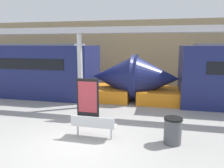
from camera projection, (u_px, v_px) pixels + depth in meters
ground_plane at (75, 144)px, 7.06m from camera, size 60.00×60.00×0.00m
station_wall at (128, 53)px, 17.14m from camera, size 56.00×0.20×5.00m
bench_near at (93, 124)px, 7.43m from camera, size 1.54×0.47×0.80m
trash_bin at (173, 131)px, 7.03m from camera, size 0.59×0.59×0.87m
poster_board at (88, 99)px, 9.31m from camera, size 0.97×0.07×1.76m
support_column_near at (80, 72)px, 10.77m from camera, size 0.25×0.25×3.68m
canopy_beam at (79, 31)px, 10.41m from camera, size 28.00×0.60×0.28m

